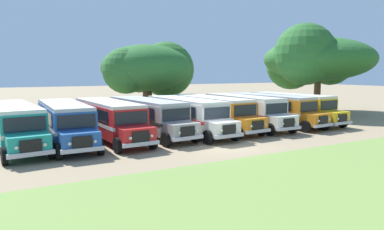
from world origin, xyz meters
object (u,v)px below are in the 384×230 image
object	(u,v)px
parked_bus_slot_1	(65,121)
broad_shade_tree	(150,69)
parked_bus_slot_7	(271,108)
secondary_tree	(313,60)
parked_bus_slot_0	(14,123)
parked_bus_slot_5	(213,111)
parked_bus_slot_2	(109,118)
parked_bus_slot_8	(292,106)
parked_bus_slot_4	(187,114)
parked_bus_slot_3	(148,115)
parked_bus_slot_6	(244,109)

from	to	relation	value
parked_bus_slot_1	broad_shade_tree	world-z (taller)	broad_shade_tree
parked_bus_slot_7	secondary_tree	xyz separation A→B (m)	(10.92, 5.05, 4.91)
parked_bus_slot_0	parked_bus_slot_5	distance (m)	15.52
parked_bus_slot_1	parked_bus_slot_2	world-z (taller)	same
parked_bus_slot_7	parked_bus_slot_8	bearing A→B (deg)	86.95
parked_bus_slot_4	parked_bus_slot_8	size ratio (longest dim) A/B	1.00
parked_bus_slot_2	parked_bus_slot_8	bearing A→B (deg)	86.34
parked_bus_slot_4	parked_bus_slot_3	bearing A→B (deg)	-104.58
parked_bus_slot_7	parked_bus_slot_8	distance (m)	2.83
parked_bus_slot_0	secondary_tree	bearing A→B (deg)	92.09
broad_shade_tree	secondary_tree	bearing A→B (deg)	-19.15
parked_bus_slot_7	parked_bus_slot_8	size ratio (longest dim) A/B	1.01
parked_bus_slot_1	parked_bus_slot_2	bearing A→B (deg)	88.88
parked_bus_slot_3	broad_shade_tree	bearing A→B (deg)	151.67
parked_bus_slot_0	parked_bus_slot_8	bearing A→B (deg)	83.36
parked_bus_slot_7	broad_shade_tree	bearing A→B (deg)	-151.46
parked_bus_slot_2	parked_bus_slot_8	xyz separation A→B (m)	(18.46, -0.03, 0.00)
parked_bus_slot_5	secondary_tree	distance (m)	18.62
parked_bus_slot_1	parked_bus_slot_6	bearing A→B (deg)	89.62
parked_bus_slot_5	parked_bus_slot_8	bearing A→B (deg)	84.60
parked_bus_slot_1	parked_bus_slot_6	distance (m)	15.71
parked_bus_slot_6	broad_shade_tree	world-z (taller)	broad_shade_tree
parked_bus_slot_5	parked_bus_slot_8	world-z (taller)	same
parked_bus_slot_0	parked_bus_slot_7	size ratio (longest dim) A/B	1.00
parked_bus_slot_1	parked_bus_slot_2	distance (m)	3.15
parked_bus_slot_8	parked_bus_slot_5	bearing A→B (deg)	-93.69
parked_bus_slot_8	secondary_tree	bearing A→B (deg)	119.14
parked_bus_slot_0	parked_bus_slot_3	world-z (taller)	same
parked_bus_slot_3	parked_bus_slot_5	world-z (taller)	same
parked_bus_slot_2	parked_bus_slot_6	xyz separation A→B (m)	(12.57, 0.05, 0.00)
parked_bus_slot_2	parked_bus_slot_6	distance (m)	12.57
broad_shade_tree	secondary_tree	world-z (taller)	secondary_tree
broad_shade_tree	parked_bus_slot_0	bearing A→B (deg)	-141.82
parked_bus_slot_1	parked_bus_slot_5	size ratio (longest dim) A/B	0.99
parked_bus_slot_6	parked_bus_slot_7	bearing A→B (deg)	86.52
parked_bus_slot_3	secondary_tree	size ratio (longest dim) A/B	0.78
parked_bus_slot_4	parked_bus_slot_5	xyz separation A→B (m)	(2.87, 0.55, 0.00)
parked_bus_slot_1	broad_shade_tree	xyz separation A→B (m)	(10.97, 11.37, 3.71)
parked_bus_slot_3	parked_bus_slot_6	distance (m)	9.38
parked_bus_slot_7	broad_shade_tree	world-z (taller)	broad_shade_tree
parked_bus_slot_3	parked_bus_slot_7	xyz separation A→B (m)	(12.44, -0.45, 0.00)
parked_bus_slot_6	secondary_tree	size ratio (longest dim) A/B	0.77
parked_bus_slot_6	parked_bus_slot_1	bearing A→B (deg)	-89.68
broad_shade_tree	secondary_tree	distance (m)	19.86
parked_bus_slot_7	parked_bus_slot_2	bearing A→B (deg)	-96.04
parked_bus_slot_6	broad_shade_tree	distance (m)	12.85
parked_bus_slot_8	parked_bus_slot_2	bearing A→B (deg)	-92.32
parked_bus_slot_4	broad_shade_tree	distance (m)	12.41
parked_bus_slot_8	broad_shade_tree	world-z (taller)	broad_shade_tree
parked_bus_slot_2	parked_bus_slot_3	xyz separation A→B (m)	(3.19, 0.31, 0.00)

